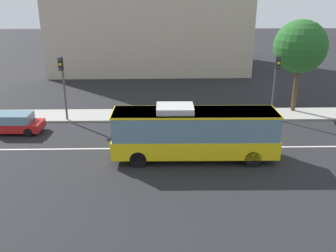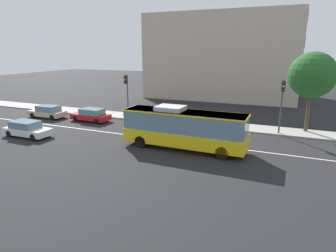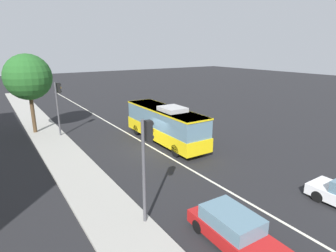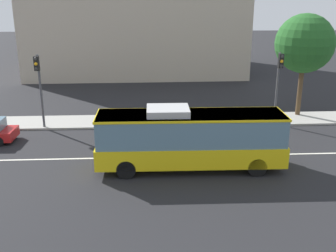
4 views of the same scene
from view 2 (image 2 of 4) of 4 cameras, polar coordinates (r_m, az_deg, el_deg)
name	(u,v)px [view 2 (image 2 of 4)]	position (r m, az deg, el deg)	size (l,w,h in m)	color
ground_plane	(178,141)	(25.31, 1.96, -3.07)	(160.00, 160.00, 0.00)	black
sidewalk_kerb	(200,123)	(31.49, 6.38, 0.56)	(80.00, 3.03, 0.14)	#9E9B93
lane_centre_line	(178,141)	(25.31, 1.96, -3.05)	(76.00, 0.16, 0.01)	silver
transit_bus	(184,127)	(22.91, 3.19, -0.28)	(10.03, 2.63, 3.46)	yellow
sedan_red	(91,115)	(33.50, -15.12, 2.15)	(4.55, 1.94, 1.46)	#B21919
sedan_beige	(48,112)	(37.03, -22.93, 2.66)	(4.54, 1.89, 1.46)	#C6B793
sedan_white	(27,129)	(29.59, -26.35, -0.53)	(4.50, 1.82, 1.46)	white
traffic_light_near_corner	(127,89)	(32.98, -8.28, 7.33)	(0.34, 0.62, 5.20)	#47474C
traffic_light_mid_block	(282,98)	(28.47, 21.86, 5.26)	(0.34, 0.62, 5.20)	#47474C
street_tree_kerbside_left	(312,75)	(30.31, 26.91, 9.04)	(4.33, 4.33, 7.74)	#4C3823
office_block_background	(225,57)	(52.00, 11.28, 13.45)	(24.43, 15.92, 13.60)	#B7A893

